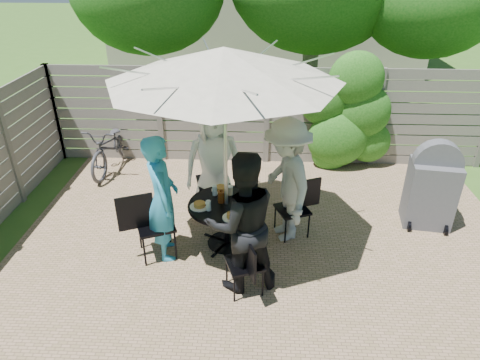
{
  "coord_description": "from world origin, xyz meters",
  "views": [
    {
      "loc": [
        -0.13,
        -4.51,
        3.65
      ],
      "look_at": [
        -0.38,
        0.53,
        0.92
      ],
      "focal_mm": 32.0,
      "sensor_mm": 36.0,
      "label": 1
    }
  ],
  "objects_px": {
    "coffee_cup": "(230,191)",
    "bbq_grill": "(431,188)",
    "chair_back": "(213,192)",
    "plate_left": "(200,205)",
    "umbrella": "(224,65)",
    "person_back": "(214,162)",
    "plate_right": "(252,198)",
    "syrup_jug": "(221,197)",
    "glass_right": "(243,193)",
    "plate_front": "(233,216)",
    "bicycle": "(112,146)",
    "glass_back": "(215,190)",
    "person_right": "(286,181)",
    "plate_back": "(221,189)",
    "patio_table": "(227,216)",
    "chair_front": "(245,275)",
    "chair_right": "(293,219)",
    "glass_left": "(208,206)",
    "glass_front": "(239,208)",
    "person_left": "(162,199)",
    "person_front": "(242,224)",
    "chair_left": "(156,237)"
  },
  "relations": [
    {
      "from": "bicycle",
      "to": "glass_back",
      "type": "bearing_deg",
      "value": -38.8
    },
    {
      "from": "bbq_grill",
      "to": "plate_front",
      "type": "bearing_deg",
      "value": -152.08
    },
    {
      "from": "plate_right",
      "to": "syrup_jug",
      "type": "bearing_deg",
      "value": -169.73
    },
    {
      "from": "person_left",
      "to": "glass_right",
      "type": "relative_size",
      "value": 12.34
    },
    {
      "from": "glass_front",
      "to": "bicycle",
      "type": "relative_size",
      "value": 0.08
    },
    {
      "from": "person_right",
      "to": "glass_left",
      "type": "height_order",
      "value": "person_right"
    },
    {
      "from": "chair_back",
      "to": "person_back",
      "type": "distance_m",
      "value": 0.6
    },
    {
      "from": "person_back",
      "to": "plate_left",
      "type": "distance_m",
      "value": 0.93
    },
    {
      "from": "plate_left",
      "to": "glass_right",
      "type": "relative_size",
      "value": 1.86
    },
    {
      "from": "plate_front",
      "to": "coffee_cup",
      "type": "relative_size",
      "value": 2.17
    },
    {
      "from": "plate_left",
      "to": "glass_right",
      "type": "bearing_deg",
      "value": 26.67
    },
    {
      "from": "patio_table",
      "to": "glass_left",
      "type": "height_order",
      "value": "glass_left"
    },
    {
      "from": "person_back",
      "to": "person_left",
      "type": "relative_size",
      "value": 1.03
    },
    {
      "from": "patio_table",
      "to": "chair_front",
      "type": "bearing_deg",
      "value": -72.91
    },
    {
      "from": "syrup_jug",
      "to": "glass_right",
      "type": "bearing_deg",
      "value": 26.81
    },
    {
      "from": "coffee_cup",
      "to": "bbq_grill",
      "type": "height_order",
      "value": "bbq_grill"
    },
    {
      "from": "glass_left",
      "to": "umbrella",
      "type": "bearing_deg",
      "value": 39.06
    },
    {
      "from": "person_right",
      "to": "plate_front",
      "type": "distance_m",
      "value": 0.93
    },
    {
      "from": "person_back",
      "to": "bicycle",
      "type": "distance_m",
      "value": 2.57
    },
    {
      "from": "person_back",
      "to": "chair_left",
      "type": "relative_size",
      "value": 1.83
    },
    {
      "from": "plate_front",
      "to": "glass_back",
      "type": "height_order",
      "value": "glass_back"
    },
    {
      "from": "plate_left",
      "to": "plate_front",
      "type": "relative_size",
      "value": 1.0
    },
    {
      "from": "plate_left",
      "to": "chair_back",
      "type": "bearing_deg",
      "value": 86.61
    },
    {
      "from": "patio_table",
      "to": "umbrella",
      "type": "height_order",
      "value": "umbrella"
    },
    {
      "from": "person_back",
      "to": "coffee_cup",
      "type": "xyz_separation_m",
      "value": [
        0.27,
        -0.55,
        -0.16
      ]
    },
    {
      "from": "patio_table",
      "to": "chair_right",
      "type": "bearing_deg",
      "value": 17.14
    },
    {
      "from": "plate_left",
      "to": "bbq_grill",
      "type": "height_order",
      "value": "bbq_grill"
    },
    {
      "from": "patio_table",
      "to": "glass_back",
      "type": "xyz_separation_m",
      "value": [
        -0.18,
        0.22,
        0.27
      ]
    },
    {
      "from": "plate_front",
      "to": "plate_right",
      "type": "xyz_separation_m",
      "value": [
        0.24,
        0.45,
        0.0
      ]
    },
    {
      "from": "umbrella",
      "to": "plate_front",
      "type": "bearing_deg",
      "value": -72.94
    },
    {
      "from": "chair_left",
      "to": "bicycle",
      "type": "xyz_separation_m",
      "value": [
        -1.38,
        2.55,
        0.16
      ]
    },
    {
      "from": "syrup_jug",
      "to": "person_front",
      "type": "bearing_deg",
      "value": -69.04
    },
    {
      "from": "chair_back",
      "to": "plate_left",
      "type": "bearing_deg",
      "value": -18.16
    },
    {
      "from": "umbrella",
      "to": "plate_left",
      "type": "relative_size",
      "value": 13.39
    },
    {
      "from": "person_front",
      "to": "bbq_grill",
      "type": "relative_size",
      "value": 1.33
    },
    {
      "from": "bicycle",
      "to": "chair_right",
      "type": "bearing_deg",
      "value": -26.43
    },
    {
      "from": "umbrella",
      "to": "glass_front",
      "type": "height_order",
      "value": "umbrella"
    },
    {
      "from": "coffee_cup",
      "to": "glass_right",
      "type": "bearing_deg",
      "value": -18.74
    },
    {
      "from": "person_right",
      "to": "plate_left",
      "type": "height_order",
      "value": "person_right"
    },
    {
      "from": "coffee_cup",
      "to": "glass_front",
      "type": "bearing_deg",
      "value": -72.35
    },
    {
      "from": "umbrella",
      "to": "plate_back",
      "type": "bearing_deg",
      "value": 107.06
    },
    {
      "from": "patio_table",
      "to": "plate_right",
      "type": "xyz_separation_m",
      "value": [
        0.34,
        0.11,
        0.23
      ]
    },
    {
      "from": "person_back",
      "to": "syrup_jug",
      "type": "xyz_separation_m",
      "value": [
        0.17,
        -0.76,
        -0.14
      ]
    },
    {
      "from": "umbrella",
      "to": "bbq_grill",
      "type": "height_order",
      "value": "umbrella"
    },
    {
      "from": "chair_back",
      "to": "glass_back",
      "type": "distance_m",
      "value": 0.84
    },
    {
      "from": "chair_right",
      "to": "person_front",
      "type": "bearing_deg",
      "value": 35.51
    },
    {
      "from": "glass_left",
      "to": "chair_right",
      "type": "bearing_deg",
      "value": 22.02
    },
    {
      "from": "umbrella",
      "to": "chair_left",
      "type": "distance_m",
      "value": 2.41
    },
    {
      "from": "person_right",
      "to": "plate_back",
      "type": "bearing_deg",
      "value": -113.45
    },
    {
      "from": "bbq_grill",
      "to": "glass_back",
      "type": "bearing_deg",
      "value": -163.57
    }
  ]
}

